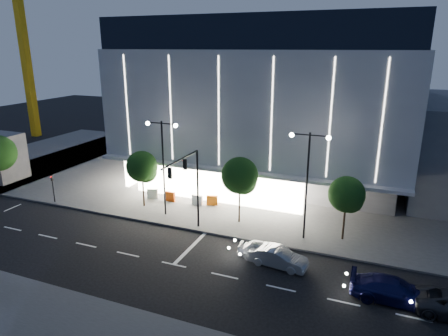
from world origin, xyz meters
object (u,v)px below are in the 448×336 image
car_second (278,257)px  street_lamp_east (308,171)px  car_lead (264,251)px  ped_signal_far (53,186)px  tree_left (142,168)px  tree_right (347,196)px  barrier_b (153,194)px  car_third (393,290)px  street_lamp_west (163,155)px  barrier_a (170,197)px  tree_mid (240,178)px  barrier_c (212,200)px  traffic_mast (190,178)px  barrier_d (197,200)px  tower_crane (24,13)px

car_second → street_lamp_east: bearing=-4.8°
car_lead → ped_signal_far: bearing=81.6°
tree_left → car_lead: 15.16m
street_lamp_east → ped_signal_far: (-25.00, -1.50, -4.07)m
tree_right → barrier_b: tree_right is taller
car_second → barrier_b: car_second is taller
car_second → car_third: (7.70, -1.34, 0.06)m
street_lamp_west → barrier_a: 6.24m
tree_mid → tree_right: size_ratio=1.12×
barrier_b → barrier_c: 6.51m
traffic_mast → barrier_b: bearing=141.9°
street_lamp_west → barrier_d: size_ratio=8.18×
street_lamp_east → barrier_c: street_lamp_east is taller
street_lamp_west → car_third: (19.80, -6.19, -5.20)m
barrier_d → street_lamp_east: bearing=-16.8°
street_lamp_west → barrier_d: street_lamp_west is taller
ped_signal_far → barrier_b: ped_signal_far is taller
car_lead → tree_right: bearing=-46.2°
car_third → car_second: bearing=79.0°
street_lamp_west → tree_right: (16.03, 1.02, -2.07)m
barrier_a → barrier_b: (-2.10, 0.02, 0.00)m
car_third → tree_mid: bearing=59.5°
traffic_mast → tower_crane: 51.04m
ped_signal_far → tree_left: (9.03, 2.52, 2.15)m
car_lead → car_third: car_third is taller
car_lead → barrier_a: size_ratio=3.55×
street_lamp_west → car_lead: bearing=-21.3°
car_third → barrier_a: (-21.01, 9.24, -0.11)m
tree_mid → car_second: bearing=-49.2°
street_lamp_east → ped_signal_far: bearing=-176.6°
tree_mid → traffic_mast: bearing=-129.4°
street_lamp_east → tower_crane: (-50.92, 22.00, 14.55)m
car_lead → barrier_d: car_lead is taller
tree_mid → car_third: size_ratio=1.18×
tree_mid → tree_right: bearing=-0.0°
tree_left → barrier_c: 7.50m
tree_mid → car_lead: 7.46m
car_second → barrier_d: 13.10m
tree_mid → tower_crane: bearing=155.0°
traffic_mast → ped_signal_far: (-16.00, 1.16, -3.14)m
ped_signal_far → traffic_mast: bearing=-4.1°
car_lead → barrier_c: bearing=42.6°
tree_mid → car_third: (12.77, -7.21, -3.58)m
barrier_d → barrier_c: bearing=16.8°
car_third → car_lead: bearing=76.6°
barrier_a → car_third: bearing=-18.4°
tree_left → barrier_d: size_ratio=5.20×
tree_left → barrier_d: 6.22m
street_lamp_east → car_lead: size_ratio=2.31×
car_lead → barrier_d: 11.74m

